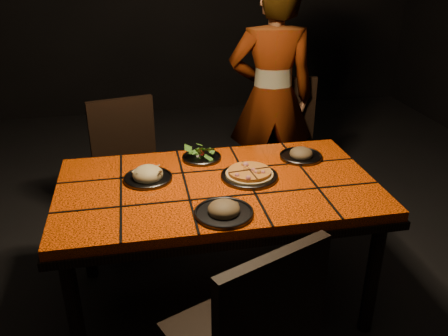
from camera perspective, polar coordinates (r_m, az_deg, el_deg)
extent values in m
cube|color=black|center=(2.84, -0.70, -15.81)|extent=(6.00, 7.00, 0.04)
cube|color=#FF4E08|center=(2.41, -0.80, -2.35)|extent=(1.60, 0.90, 0.05)
cube|color=black|center=(2.43, -0.79, -3.29)|extent=(1.62, 0.92, 0.04)
cylinder|color=black|center=(2.33, -17.47, -16.74)|extent=(0.07, 0.07, 0.66)
cylinder|color=black|center=(2.55, 17.39, -12.51)|extent=(0.07, 0.07, 0.66)
cylinder|color=black|center=(2.92, -16.25, -7.08)|extent=(0.07, 0.07, 0.66)
cylinder|color=black|center=(3.10, 11.23, -4.47)|extent=(0.07, 0.07, 0.66)
cube|color=black|center=(1.64, 5.74, -17.30)|extent=(0.42, 0.22, 0.49)
cube|color=black|center=(3.14, -10.94, -1.36)|extent=(0.51, 0.51, 0.04)
cube|color=black|center=(3.21, -12.13, 4.15)|extent=(0.43, 0.13, 0.47)
cylinder|color=black|center=(3.08, -12.96, -7.26)|extent=(0.04, 0.04, 0.44)
cylinder|color=black|center=(3.14, -6.74, -6.03)|extent=(0.04, 0.04, 0.44)
cylinder|color=black|center=(3.38, -14.16, -4.30)|extent=(0.04, 0.04, 0.44)
cylinder|color=black|center=(3.43, -8.49, -3.24)|extent=(0.04, 0.04, 0.44)
cube|color=black|center=(3.52, 7.45, 2.10)|extent=(0.53, 0.53, 0.04)
cube|color=black|center=(3.62, 7.42, 7.15)|extent=(0.44, 0.14, 0.48)
cylinder|color=black|center=(3.45, 4.54, -2.76)|extent=(0.04, 0.04, 0.45)
cylinder|color=black|center=(3.49, 10.38, -2.81)|extent=(0.04, 0.04, 0.45)
cylinder|color=black|center=(3.77, 4.33, -0.22)|extent=(0.04, 0.04, 0.45)
cylinder|color=black|center=(3.80, 9.68, -0.29)|extent=(0.04, 0.04, 0.45)
imported|color=brown|center=(3.45, 5.72, 8.37)|extent=(0.67, 0.49, 1.69)
cylinder|color=#36363B|center=(2.46, 3.07, -1.05)|extent=(0.30, 0.30, 0.01)
torus|color=#36363B|center=(2.45, 3.08, -0.88)|extent=(0.30, 0.30, 0.01)
cylinder|color=tan|center=(2.45, 3.08, -0.77)|extent=(0.27, 0.27, 0.01)
cylinder|color=orange|center=(2.44, 3.09, -0.46)|extent=(0.24, 0.24, 0.02)
cylinder|color=#36363B|center=(2.46, -9.12, -1.28)|extent=(0.25, 0.25, 0.01)
torus|color=#36363B|center=(2.46, -9.13, -1.11)|extent=(0.25, 0.25, 0.01)
ellipsoid|color=beige|center=(2.45, -9.16, -0.72)|extent=(0.15, 0.15, 0.08)
cylinder|color=#36363B|center=(2.67, -2.70, 1.21)|extent=(0.22, 0.22, 0.01)
torus|color=#36363B|center=(2.67, -2.71, 1.36)|extent=(0.22, 0.22, 0.01)
cylinder|color=#36363B|center=(2.13, -0.02, -5.48)|extent=(0.27, 0.27, 0.01)
torus|color=#36363B|center=(2.12, -0.02, -5.30)|extent=(0.27, 0.27, 0.01)
ellipsoid|color=brown|center=(2.11, -0.02, -4.83)|extent=(0.16, 0.16, 0.09)
cylinder|color=#36363B|center=(2.72, 9.23, 1.33)|extent=(0.24, 0.24, 0.01)
torus|color=#36363B|center=(2.71, 9.24, 1.49)|extent=(0.24, 0.24, 0.01)
ellipsoid|color=brown|center=(2.71, 9.27, 1.83)|extent=(0.14, 0.14, 0.08)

